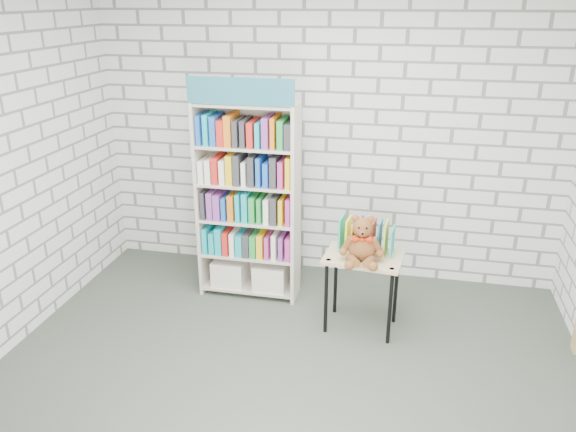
# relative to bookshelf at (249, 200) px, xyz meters

# --- Properties ---
(ground) EXTENTS (4.50, 4.50, 0.00)m
(ground) POSITION_rel_bookshelf_xyz_m (0.61, -1.36, -0.94)
(ground) COLOR #3D473C
(ground) RESTS_ON ground
(room_shell) EXTENTS (4.52, 4.02, 2.81)m
(room_shell) POSITION_rel_bookshelf_xyz_m (0.61, -1.36, 0.85)
(room_shell) COLOR silver
(room_shell) RESTS_ON ground
(bookshelf) EXTENTS (0.92, 0.36, 2.06)m
(bookshelf) POSITION_rel_bookshelf_xyz_m (0.00, 0.00, 0.00)
(bookshelf) COLOR beige
(bookshelf) RESTS_ON ground
(display_table) EXTENTS (0.67, 0.50, 0.68)m
(display_table) POSITION_rel_bookshelf_xyz_m (1.09, -0.42, -0.36)
(display_table) COLOR tan
(display_table) RESTS_ON ground
(table_books) EXTENTS (0.46, 0.24, 0.26)m
(table_books) POSITION_rel_bookshelf_xyz_m (1.11, -0.31, -0.13)
(table_books) COLOR teal
(table_books) RESTS_ON display_table
(teddy_bear) EXTENTS (0.36, 0.33, 0.38)m
(teddy_bear) POSITION_rel_bookshelf_xyz_m (1.08, -0.52, -0.11)
(teddy_bear) COLOR brown
(teddy_bear) RESTS_ON display_table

